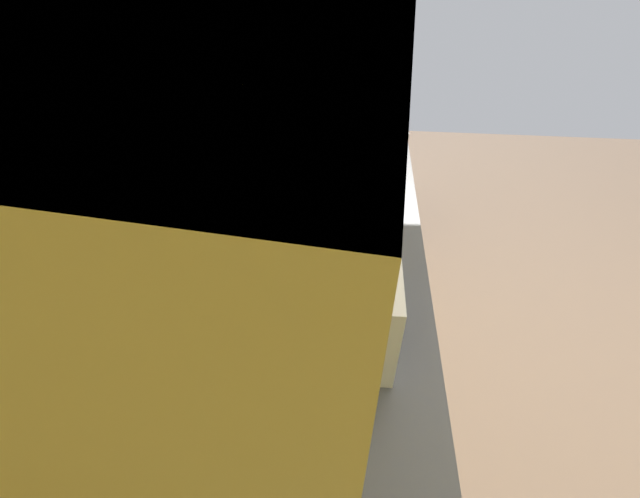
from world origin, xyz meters
The scene contains 8 objects.
ground_plane centered at (0.00, 0.00, 0.00)m, with size 6.06×6.06×0.00m, color brown.
wall_back centered at (0.00, 1.62, 1.34)m, with size 3.91×0.12×2.67m, color #ECDB7F.
counter_run centered at (-0.40, 1.26, 0.44)m, with size 2.98×0.63×0.88m.
upper_cabinets centered at (-0.40, 1.40, 1.79)m, with size 1.76×0.31×0.62m.
oven_range centered at (1.42, 1.24, 0.46)m, with size 0.67×0.64×1.06m.
microwave centered at (-0.38, 1.27, 1.05)m, with size 0.51×0.36×0.33m.
bowl centered at (0.10, 1.19, 0.92)m, with size 0.14×0.14×0.06m.
kettle centered at (0.77, 1.19, 0.97)m, with size 0.16×0.11×0.19m.
Camera 1 is at (-1.35, 1.26, 2.04)m, focal length 24.04 mm.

